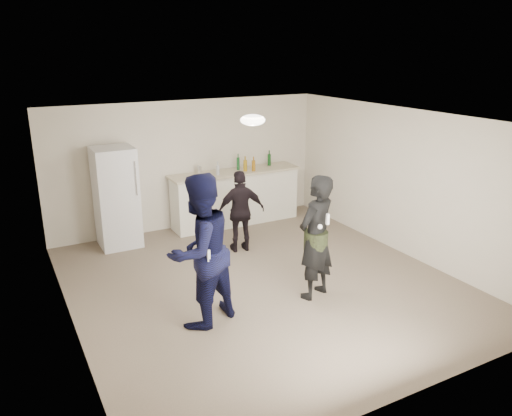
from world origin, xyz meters
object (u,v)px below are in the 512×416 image
shaker (199,170)px  man (200,251)px  spectator (241,211)px  counter (236,198)px  fridge (116,197)px  woman (316,237)px

shaker → man: size_ratio=0.08×
shaker → spectator: size_ratio=0.12×
man → spectator: man is taller
counter → fridge: fridge is taller
shaker → spectator: spectator is taller
man → woman: 1.72m
counter → shaker: bearing=171.7°
fridge → shaker: bearing=6.0°
shaker → man: man is taller
spectator → fridge: bearing=-24.9°
woman → counter: bearing=-116.7°
fridge → spectator: size_ratio=1.24×
fridge → spectator: (1.84, -1.28, -0.18)m
shaker → woman: size_ratio=0.09×
woman → shaker: bearing=-104.7°
woman → spectator: 2.04m
spectator → shaker: bearing=-73.4°
counter → spectator: 1.48m
man → spectator: bearing=-150.4°
counter → man: man is taller
counter → fridge: size_ratio=1.44×
woman → spectator: (-0.16, 2.02, -0.18)m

